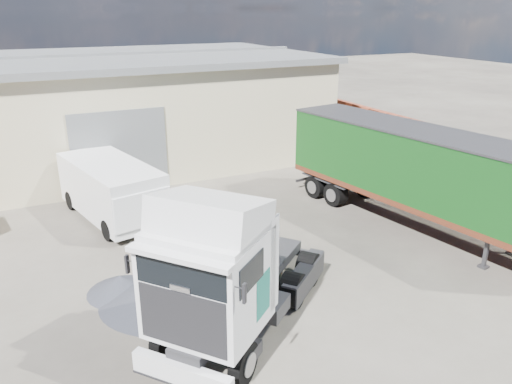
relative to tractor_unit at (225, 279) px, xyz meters
name	(u,v)px	position (x,y,z in m)	size (l,w,h in m)	color
ground	(271,291)	(2.00, 1.51, -1.70)	(120.00, 120.00, 0.00)	black
warehouse	(10,115)	(-4.00, 17.51, 0.96)	(30.60, 12.60, 5.42)	#B3AA8A
brick_boundary_wall	(428,150)	(13.50, 7.51, -0.45)	(0.35, 26.00, 2.50)	brown
tractor_unit	(225,279)	(0.00, 0.00, 0.00)	(6.02, 5.52, 4.05)	black
box_trailer	(415,168)	(8.79, 3.44, 0.49)	(4.00, 11.07, 3.61)	#2D2D30
panel_van	(114,191)	(-0.88, 8.71, -0.59)	(3.24, 5.62, 2.16)	black
gravel_heap	(173,288)	(-0.62, 2.26, -1.30)	(5.26, 5.26, 0.87)	black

